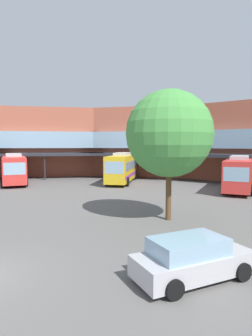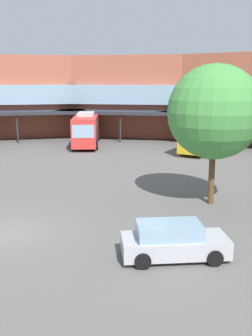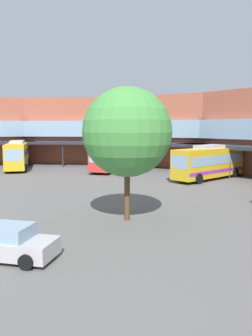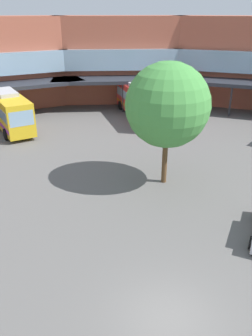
% 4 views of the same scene
% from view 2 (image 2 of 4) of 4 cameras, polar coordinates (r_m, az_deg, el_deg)
% --- Properties ---
extents(ground_plane, '(122.93, 122.93, 0.00)m').
position_cam_2_polar(ground_plane, '(20.41, -16.16, -8.98)').
color(ground_plane, '#605E5B').
extents(station_building, '(80.39, 44.77, 10.42)m').
position_cam_2_polar(station_building, '(35.35, 16.58, 8.57)').
color(station_building, '#AD5942').
rests_on(station_building, ground).
extents(bus_0, '(5.06, 10.58, 3.83)m').
position_cam_2_polar(bus_0, '(42.95, 11.49, 5.00)').
color(bus_0, gold).
rests_on(bus_0, ground).
extents(bus_4, '(9.47, 9.07, 3.73)m').
position_cam_2_polar(bus_4, '(46.20, -5.69, 5.63)').
color(bus_4, red).
rests_on(bus_4, ground).
extents(parked_car, '(4.20, 4.53, 1.53)m').
position_cam_2_polar(parked_car, '(16.95, 6.73, -10.34)').
color(parked_car, '#B7B7BC').
rests_on(parked_car, ground).
extents(plaza_tree, '(5.50, 5.50, 8.25)m').
position_cam_2_polar(plaza_tree, '(23.76, 12.54, 7.81)').
color(plaza_tree, brown).
rests_on(plaza_tree, ground).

